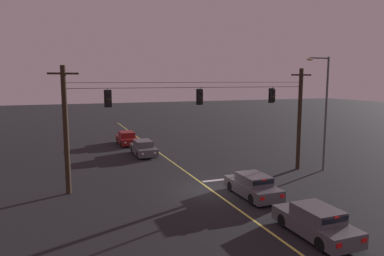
% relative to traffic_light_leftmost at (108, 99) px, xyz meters
% --- Properties ---
extents(ground_plane, '(180.00, 180.00, 0.00)m').
position_rel_traffic_light_leftmost_xyz_m(ground_plane, '(6.05, -2.49, -5.91)').
color(ground_plane, black).
extents(lane_centre_stripe, '(0.14, 60.00, 0.01)m').
position_rel_traffic_light_leftmost_xyz_m(lane_centre_stripe, '(6.05, 6.02, -5.91)').
color(lane_centre_stripe, '#D1C64C').
rests_on(lane_centre_stripe, ground).
extents(stop_bar_paint, '(3.40, 0.36, 0.01)m').
position_rel_traffic_light_leftmost_xyz_m(stop_bar_paint, '(7.95, -0.58, -5.91)').
color(stop_bar_paint, silver).
rests_on(stop_bar_paint, ground).
extents(signal_span_assembly, '(19.14, 0.32, 7.97)m').
position_rel_traffic_light_leftmost_xyz_m(signal_span_assembly, '(6.05, 0.02, -1.77)').
color(signal_span_assembly, '#2D2116').
rests_on(signal_span_assembly, ground).
extents(traffic_light_leftmost, '(0.48, 0.41, 1.22)m').
position_rel_traffic_light_leftmost_xyz_m(traffic_light_leftmost, '(0.00, 0.00, 0.00)').
color(traffic_light_leftmost, black).
extents(traffic_light_left_inner, '(0.48, 0.41, 1.22)m').
position_rel_traffic_light_leftmost_xyz_m(traffic_light_left_inner, '(6.29, 0.00, 0.00)').
color(traffic_light_left_inner, black).
extents(traffic_light_centre, '(0.48, 0.41, 1.22)m').
position_rel_traffic_light_leftmost_xyz_m(traffic_light_centre, '(12.16, 0.00, 0.00)').
color(traffic_light_centre, black).
extents(car_waiting_near_lane, '(1.80, 4.33, 1.39)m').
position_rel_traffic_light_leftmost_xyz_m(car_waiting_near_lane, '(7.94, -4.53, -5.27)').
color(car_waiting_near_lane, '#4C4C51').
rests_on(car_waiting_near_lane, ground).
extents(car_oncoming_lead, '(1.80, 4.42, 1.39)m').
position_rel_traffic_light_leftmost_xyz_m(car_oncoming_lead, '(4.38, 9.65, -5.27)').
color(car_oncoming_lead, '#4C4C51').
rests_on(car_oncoming_lead, ground).
extents(car_oncoming_trailing, '(1.80, 4.42, 1.39)m').
position_rel_traffic_light_leftmost_xyz_m(car_oncoming_trailing, '(3.94, 15.87, -5.27)').
color(car_oncoming_trailing, maroon).
rests_on(car_oncoming_trailing, ground).
extents(car_waiting_second_near, '(1.80, 4.33, 1.39)m').
position_rel_traffic_light_leftmost_xyz_m(car_waiting_second_near, '(7.77, -10.40, -5.27)').
color(car_waiting_second_near, '#4C4C51').
rests_on(car_waiting_second_near, ground).
extents(street_lamp_corner, '(2.11, 0.30, 8.83)m').
position_rel_traffic_light_leftmost_xyz_m(street_lamp_corner, '(16.09, -1.01, -0.67)').
color(street_lamp_corner, '#4C4F54').
rests_on(street_lamp_corner, ground).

